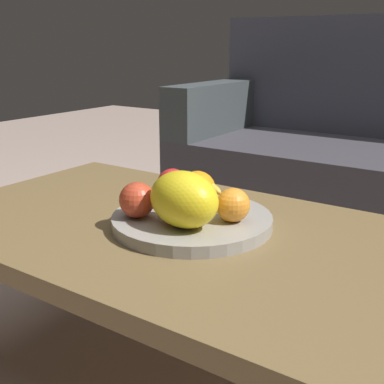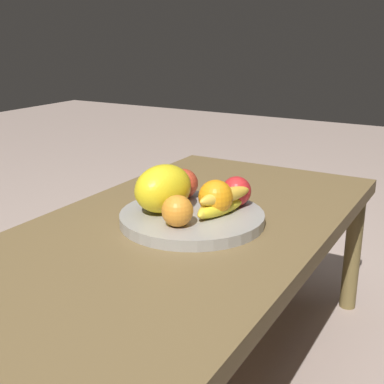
# 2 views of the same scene
# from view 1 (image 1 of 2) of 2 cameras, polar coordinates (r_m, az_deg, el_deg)

# --- Properties ---
(coffee_table) EXTENTS (1.25, 0.64, 0.42)m
(coffee_table) POSITION_cam_1_polar(r_m,az_deg,el_deg) (1.02, 1.14, -6.95)
(coffee_table) COLOR brown
(coffee_table) RESTS_ON ground_plane
(fruit_bowl) EXTENTS (0.34, 0.34, 0.03)m
(fruit_bowl) POSITION_cam_1_polar(r_m,az_deg,el_deg) (1.03, -0.00, -3.33)
(fruit_bowl) COLOR gray
(fruit_bowl) RESTS_ON coffee_table
(melon_large_front) EXTENTS (0.17, 0.13, 0.11)m
(melon_large_front) POSITION_cam_1_polar(r_m,az_deg,el_deg) (0.94, -0.96, -0.86)
(melon_large_front) COLOR yellow
(melon_large_front) RESTS_ON fruit_bowl
(orange_front) EXTENTS (0.07, 0.07, 0.07)m
(orange_front) POSITION_cam_1_polar(r_m,az_deg,el_deg) (0.98, 4.79, -1.51)
(orange_front) COLOR orange
(orange_front) RESTS_ON fruit_bowl
(orange_left) EXTENTS (0.08, 0.08, 0.08)m
(orange_left) POSITION_cam_1_polar(r_m,az_deg,el_deg) (1.06, 0.63, 0.33)
(orange_left) COLOR orange
(orange_left) RESTS_ON fruit_bowl
(apple_front) EXTENTS (0.07, 0.07, 0.07)m
(apple_front) POSITION_cam_1_polar(r_m,az_deg,el_deg) (1.01, -6.40, -0.93)
(apple_front) COLOR #BE3F25
(apple_front) RESTS_ON fruit_bowl
(apple_left) EXTENTS (0.07, 0.07, 0.07)m
(apple_left) POSITION_cam_1_polar(r_m,az_deg,el_deg) (1.12, -2.30, 0.94)
(apple_left) COLOR red
(apple_left) RESTS_ON fruit_bowl
(banana_bunch) EXTENTS (0.16, 0.10, 0.06)m
(banana_bunch) POSITION_cam_1_polar(r_m,az_deg,el_deg) (1.07, 0.74, -0.26)
(banana_bunch) COLOR yellow
(banana_bunch) RESTS_ON fruit_bowl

